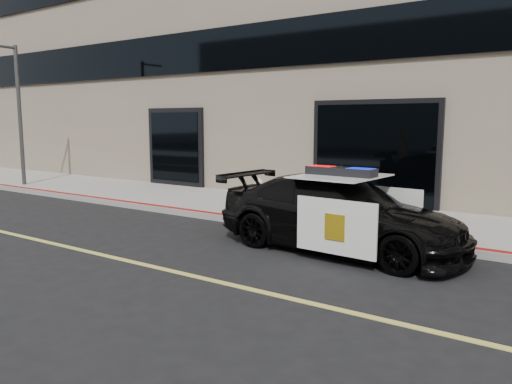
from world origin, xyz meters
The scene contains 5 objects.
ground centered at (0.00, 0.00, 0.00)m, with size 120.00×120.00×0.00m, color black.
sidewalk_n centered at (0.00, 5.25, 0.07)m, with size 60.00×3.50×0.15m, color gray.
police_car centered at (0.05, 2.67, 0.68)m, with size 2.46×4.86×1.52m.
fire_hydrant centered at (-2.97, 4.51, 0.52)m, with size 0.36×0.50×0.80m.
street_light centered at (-12.45, 4.03, 2.73)m, with size 0.13×1.18×4.66m.
Camera 1 is at (3.79, -5.48, 2.34)m, focal length 35.00 mm.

